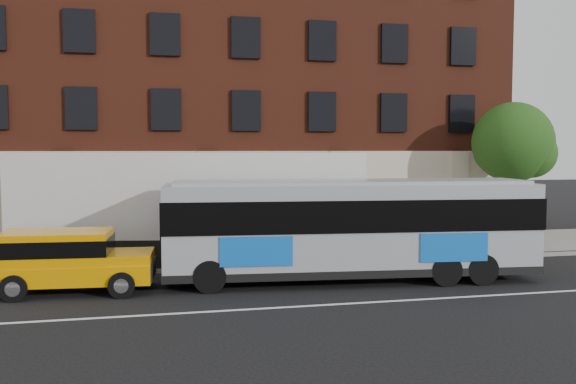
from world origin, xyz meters
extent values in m
plane|color=black|center=(0.00, 0.00, 0.00)|extent=(120.00, 120.00, 0.00)
cube|color=gray|center=(0.00, 9.00, 0.07)|extent=(60.00, 6.00, 0.15)
cube|color=gray|center=(0.00, 6.00, 0.07)|extent=(60.00, 0.25, 0.15)
cube|color=silver|center=(0.00, 0.50, 0.01)|extent=(60.00, 0.12, 0.01)
cube|color=#5D2516|center=(0.00, 17.00, 7.65)|extent=(30.00, 10.00, 15.00)
cube|color=#C4B39C|center=(0.00, 11.85, 2.15)|extent=(30.00, 0.35, 4.00)
cube|color=#C4B39C|center=(-6.00, 11.75, 2.15)|extent=(0.90, 0.55, 4.00)
cube|color=#C4B39C|center=(0.00, 11.75, 2.15)|extent=(0.90, 0.55, 4.00)
cube|color=#C4B39C|center=(6.00, 11.75, 2.15)|extent=(0.90, 0.55, 4.00)
cube|color=#C4B39C|center=(12.00, 11.75, 2.15)|extent=(0.90, 0.55, 4.00)
cube|color=black|center=(-5.25, 11.92, 5.95)|extent=(1.30, 0.20, 1.80)
cube|color=black|center=(-1.75, 11.92, 5.95)|extent=(1.30, 0.20, 1.80)
cube|color=black|center=(1.75, 11.92, 5.95)|extent=(1.30, 0.20, 1.80)
cube|color=black|center=(5.25, 11.92, 5.95)|extent=(1.30, 0.20, 1.80)
cube|color=black|center=(8.75, 11.92, 5.95)|extent=(1.30, 0.20, 1.80)
cube|color=black|center=(12.25, 11.92, 5.95)|extent=(1.30, 0.20, 1.80)
cube|color=black|center=(-5.25, 11.92, 9.15)|extent=(1.30, 0.20, 1.80)
cube|color=black|center=(-1.75, 11.92, 9.15)|extent=(1.30, 0.20, 1.80)
cube|color=black|center=(1.75, 11.92, 9.15)|extent=(1.30, 0.20, 1.80)
cube|color=black|center=(5.25, 11.92, 9.15)|extent=(1.30, 0.20, 1.80)
cube|color=black|center=(8.75, 11.92, 9.15)|extent=(1.30, 0.20, 1.80)
cube|color=black|center=(12.25, 11.92, 9.15)|extent=(1.30, 0.20, 1.80)
cube|color=black|center=(-4.50, 11.78, 1.75)|extent=(2.60, 0.15, 2.80)
cube|color=black|center=(1.50, 11.78, 1.75)|extent=(2.60, 0.15, 2.80)
cube|color=black|center=(7.50, 11.78, 1.75)|extent=(2.60, 0.15, 2.80)
cylinder|color=#312118|center=(13.50, 9.50, 1.65)|extent=(0.32, 0.32, 3.00)
sphere|color=#1B3F12|center=(13.50, 9.50, 4.55)|extent=(3.60, 3.60, 3.60)
sphere|color=#1B3F12|center=(14.20, 9.10, 4.05)|extent=(2.20, 2.20, 2.20)
sphere|color=#1B3F12|center=(12.90, 9.90, 4.15)|extent=(2.00, 2.00, 2.00)
cube|color=#92969B|center=(3.81, 3.30, 1.74)|extent=(11.95, 3.54, 2.80)
cube|color=black|center=(3.81, 3.30, 0.44)|extent=(12.01, 3.59, 0.25)
cube|color=#92969B|center=(3.81, 3.30, 3.19)|extent=(11.34, 3.19, 0.12)
cube|color=black|center=(3.81, 3.30, 2.21)|extent=(12.04, 3.63, 0.98)
cube|color=blue|center=(0.56, 2.34, 1.23)|extent=(2.15, 0.24, 0.88)
cube|color=blue|center=(6.86, 4.27, 1.23)|extent=(2.15, 0.24, 0.88)
cylinder|color=black|center=(-0.79, 2.62, 0.49)|extent=(1.00, 0.38, 0.98)
cylinder|color=black|center=(-0.58, 4.82, 0.49)|extent=(1.00, 0.38, 0.98)
cylinder|color=black|center=(6.44, 1.94, 0.49)|extent=(1.00, 0.38, 0.98)
cylinder|color=black|center=(6.65, 4.15, 0.49)|extent=(1.00, 0.38, 0.98)
cylinder|color=black|center=(7.61, 1.83, 0.49)|extent=(1.00, 0.38, 0.98)
cylinder|color=black|center=(7.82, 4.04, 0.49)|extent=(1.00, 0.38, 0.98)
cube|color=#EE9700|center=(-4.67, 3.56, 0.61)|extent=(4.65, 2.22, 0.56)
cube|color=#EE9700|center=(-5.19, 3.60, 1.36)|extent=(3.24, 2.08, 0.94)
cube|color=black|center=(-5.19, 3.60, 1.41)|extent=(3.28, 2.12, 0.47)
cube|color=#EE9700|center=(-3.13, 3.44, 1.03)|extent=(1.54, 1.89, 0.28)
cube|color=black|center=(-2.40, 3.38, 0.66)|extent=(0.17, 1.50, 0.52)
cylinder|color=black|center=(-3.29, 2.53, 0.38)|extent=(0.77, 0.32, 0.75)
cylinder|color=silver|center=(-3.29, 2.53, 0.38)|extent=(0.43, 0.31, 0.41)
cylinder|color=black|center=(-3.15, 4.37, 0.38)|extent=(0.77, 0.32, 0.75)
cylinder|color=silver|center=(-3.15, 4.37, 0.38)|extent=(0.43, 0.31, 0.41)
cylinder|color=black|center=(-6.20, 2.75, 0.38)|extent=(0.77, 0.32, 0.75)
cylinder|color=silver|center=(-6.20, 2.75, 0.38)|extent=(0.43, 0.31, 0.41)
cylinder|color=black|center=(-6.06, 4.59, 0.38)|extent=(0.77, 0.32, 0.75)
cylinder|color=silver|center=(-6.06, 4.59, 0.38)|extent=(0.43, 0.31, 0.41)
cube|color=black|center=(-1.05, 6.96, 0.57)|extent=(12.58, 4.56, 1.13)
cube|color=silver|center=(-1.05, 6.96, 2.62)|extent=(12.59, 4.60, 2.98)
cylinder|color=black|center=(-5.81, 6.59, 0.51)|extent=(1.06, 0.46, 1.03)
cylinder|color=black|center=(-5.40, 8.92, 0.51)|extent=(1.06, 0.46, 1.03)
cylinder|color=black|center=(-4.60, 6.38, 0.51)|extent=(1.06, 0.46, 1.03)
cylinder|color=black|center=(-4.19, 8.71, 0.51)|extent=(1.06, 0.46, 1.03)
cylinder|color=black|center=(2.09, 5.21, 0.51)|extent=(1.06, 0.46, 1.03)
cylinder|color=black|center=(2.50, 7.54, 0.51)|extent=(1.06, 0.46, 1.03)
cylinder|color=black|center=(3.30, 5.00, 0.51)|extent=(1.06, 0.46, 1.03)
cylinder|color=black|center=(3.71, 7.33, 0.51)|extent=(1.06, 0.46, 1.03)
camera|label=1|loc=(-2.43, -15.31, 4.24)|focal=38.29mm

